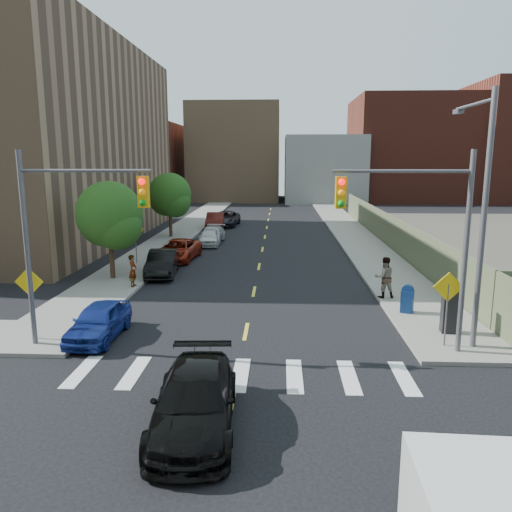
# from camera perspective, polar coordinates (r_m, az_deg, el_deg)

# --- Properties ---
(ground) EXTENTS (160.00, 160.00, 0.00)m
(ground) POSITION_cam_1_polar(r_m,az_deg,el_deg) (12.67, -3.80, -20.92)
(ground) COLOR black
(ground) RESTS_ON ground
(sidewalk_nw) EXTENTS (3.50, 73.00, 0.15)m
(sidewalk_nw) POSITION_cam_1_polar(r_m,az_deg,el_deg) (53.36, -7.02, 3.91)
(sidewalk_nw) COLOR gray
(sidewalk_nw) RESTS_ON ground
(sidewalk_ne) EXTENTS (3.50, 73.00, 0.15)m
(sidewalk_ne) POSITION_cam_1_polar(r_m,az_deg,el_deg) (52.98, 9.78, 3.78)
(sidewalk_ne) COLOR gray
(sidewalk_ne) RESTS_ON ground
(fence_north) EXTENTS (0.12, 44.00, 2.50)m
(fence_north) POSITION_cam_1_polar(r_m,az_deg,el_deg) (39.92, 14.78, 2.90)
(fence_north) COLOR #6D6D4C
(fence_north) RESTS_ON ground
(bg_bldg_west) EXTENTS (14.00, 18.00, 12.00)m
(bg_bldg_west) POSITION_cam_1_polar(r_m,az_deg,el_deg) (83.96, -13.55, 10.35)
(bg_bldg_west) COLOR #592319
(bg_bldg_west) RESTS_ON ground
(bg_bldg_midwest) EXTENTS (14.00, 16.00, 15.00)m
(bg_bldg_midwest) POSITION_cam_1_polar(r_m,az_deg,el_deg) (82.99, -2.30, 11.68)
(bg_bldg_midwest) COLOR #8C6B4C
(bg_bldg_midwest) RESTS_ON ground
(bg_bldg_center) EXTENTS (12.00, 16.00, 10.00)m
(bg_bldg_center) POSITION_cam_1_polar(r_m,az_deg,el_deg) (80.96, 7.65, 9.83)
(bg_bldg_center) COLOR gray
(bg_bldg_center) RESTS_ON ground
(bg_bldg_east) EXTENTS (18.00, 18.00, 16.00)m
(bg_bldg_east) POSITION_cam_1_polar(r_m,az_deg,el_deg) (85.22, 17.20, 11.52)
(bg_bldg_east) COLOR #592319
(bg_bldg_east) RESTS_ON ground
(signal_nw) EXTENTS (4.59, 0.30, 7.00)m
(signal_nw) POSITION_cam_1_polar(r_m,az_deg,el_deg) (18.32, -20.72, 3.54)
(signal_nw) COLOR #59595E
(signal_nw) RESTS_ON ground
(signal_ne) EXTENTS (4.59, 0.30, 7.00)m
(signal_ne) POSITION_cam_1_polar(r_m,az_deg,el_deg) (17.44, 18.36, 3.35)
(signal_ne) COLOR #59595E
(signal_ne) RESTS_ON ground
(streetlight_ne) EXTENTS (0.25, 3.70, 9.00)m
(streetlight_ne) POSITION_cam_1_polar(r_m,az_deg,el_deg) (18.93, 24.27, 5.61)
(streetlight_ne) COLOR #59595E
(streetlight_ne) RESTS_ON ground
(warn_sign_nw) EXTENTS (1.06, 0.06, 2.83)m
(warn_sign_nw) POSITION_cam_1_polar(r_m,az_deg,el_deg) (19.99, -24.45, -3.55)
(warn_sign_nw) COLOR #59595E
(warn_sign_nw) RESTS_ON ground
(warn_sign_ne) EXTENTS (1.06, 0.06, 2.83)m
(warn_sign_ne) POSITION_cam_1_polar(r_m,az_deg,el_deg) (18.75, 21.07, -4.22)
(warn_sign_ne) COLOR #59595E
(warn_sign_ne) RESTS_ON ground
(warn_sign_midwest) EXTENTS (1.06, 0.06, 2.83)m
(warn_sign_midwest) POSITION_cam_1_polar(r_m,az_deg,el_deg) (32.33, -13.61, 2.42)
(warn_sign_midwest) COLOR #59595E
(warn_sign_midwest) RESTS_ON ground
(tree_west_near) EXTENTS (3.66, 3.64, 5.52)m
(tree_west_near) POSITION_cam_1_polar(r_m,az_deg,el_deg) (28.47, -16.36, 4.15)
(tree_west_near) COLOR #332114
(tree_west_near) RESTS_ON ground
(tree_west_far) EXTENTS (3.66, 3.64, 5.52)m
(tree_west_far) POSITION_cam_1_polar(r_m,az_deg,el_deg) (42.86, -9.83, 6.64)
(tree_west_far) COLOR #332114
(tree_west_far) RESTS_ON ground
(parked_car_blue) EXTENTS (1.66, 3.98, 1.35)m
(parked_car_blue) POSITION_cam_1_polar(r_m,az_deg,el_deg) (19.87, -17.52, -7.11)
(parked_car_blue) COLOR navy
(parked_car_blue) RESTS_ON ground
(parked_car_black) EXTENTS (1.98, 4.57, 1.46)m
(parked_car_black) POSITION_cam_1_polar(r_m,az_deg,el_deg) (29.43, -10.64, -0.79)
(parked_car_black) COLOR black
(parked_car_black) RESTS_ON ground
(parked_car_red) EXTENTS (2.71, 5.15, 1.38)m
(parked_car_red) POSITION_cam_1_polar(r_m,az_deg,el_deg) (33.64, -8.93, 0.68)
(parked_car_red) COLOR maroon
(parked_car_red) RESTS_ON ground
(parked_car_silver) EXTENTS (1.98, 4.46, 1.27)m
(parked_car_silver) POSITION_cam_1_polar(r_m,az_deg,el_deg) (40.51, -5.05, 2.46)
(parked_car_silver) COLOR #A9ABB0
(parked_car_silver) RESTS_ON ground
(parked_car_white) EXTENTS (1.70, 3.87, 1.30)m
(parked_car_white) POSITION_cam_1_polar(r_m,az_deg,el_deg) (39.03, -5.35, 2.14)
(parked_car_white) COLOR silver
(parked_car_white) RESTS_ON ground
(parked_car_maroon) EXTENTS (1.97, 4.84, 1.56)m
(parked_car_maroon) POSITION_cam_1_polar(r_m,az_deg,el_deg) (48.10, -4.67, 4.01)
(parked_car_maroon) COLOR #44120D
(parked_car_maroon) RESTS_ON ground
(parked_car_grey) EXTENTS (2.77, 5.39, 1.45)m
(parked_car_grey) POSITION_cam_1_polar(r_m,az_deg,el_deg) (50.34, -3.52, 4.29)
(parked_car_grey) COLOR black
(parked_car_grey) RESTS_ON ground
(black_sedan) EXTENTS (2.33, 5.10, 1.45)m
(black_sedan) POSITION_cam_1_polar(r_m,az_deg,el_deg) (13.14, -7.02, -16.12)
(black_sedan) COLOR black
(black_sedan) RESTS_ON ground
(mailbox) EXTENTS (0.62, 0.56, 1.25)m
(mailbox) POSITION_cam_1_polar(r_m,az_deg,el_deg) (22.52, 16.90, -4.72)
(mailbox) COLOR #0D2450
(mailbox) RESTS_ON sidewalk_ne
(payphone) EXTENTS (0.57, 0.47, 1.85)m
(payphone) POSITION_cam_1_polar(r_m,az_deg,el_deg) (20.43, 21.24, -5.68)
(payphone) COLOR black
(payphone) RESTS_ON sidewalk_ne
(pedestrian_west) EXTENTS (0.40, 0.61, 1.67)m
(pedestrian_west) POSITION_cam_1_polar(r_m,az_deg,el_deg) (26.62, -13.89, -1.63)
(pedestrian_west) COLOR gray
(pedestrian_west) RESTS_ON sidewalk_nw
(pedestrian_east) EXTENTS (1.02, 0.83, 1.97)m
(pedestrian_east) POSITION_cam_1_polar(r_m,az_deg,el_deg) (24.54, 14.47, -2.37)
(pedestrian_east) COLOR gray
(pedestrian_east) RESTS_ON sidewalk_ne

